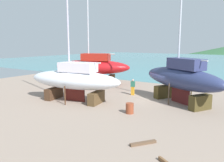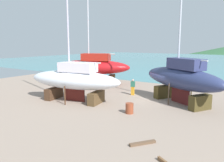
% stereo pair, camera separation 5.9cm
% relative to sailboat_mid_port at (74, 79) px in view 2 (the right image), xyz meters
% --- Properties ---
extents(ground_plane, '(50.94, 50.94, 0.00)m').
position_rel_sailboat_mid_port_xyz_m(ground_plane, '(6.07, 0.68, -2.12)').
color(ground_plane, gray).
extents(sailboat_mid_port, '(9.87, 4.28, 13.95)m').
position_rel_sailboat_mid_port_xyz_m(sailboat_mid_port, '(0.00, 0.00, 0.00)').
color(sailboat_mid_port, '#482F1E').
rests_on(sailboat_mid_port, ground).
extents(sailboat_large_starboard, '(9.33, 6.79, 14.16)m').
position_rel_sailboat_mid_port_xyz_m(sailboat_large_starboard, '(8.72, 4.76, 0.26)').
color(sailboat_large_starboard, '#433719').
rests_on(sailboat_large_starboard, ground).
extents(sailboat_far_slipway, '(10.68, 6.77, 17.56)m').
position_rel_sailboat_mid_port_xyz_m(sailboat_far_slipway, '(-4.35, 8.32, 0.26)').
color(sailboat_far_slipway, brown).
rests_on(sailboat_far_slipway, ground).
extents(worker, '(0.48, 0.33, 1.71)m').
position_rel_sailboat_mid_port_xyz_m(worker, '(3.45, 5.31, -1.23)').
color(worker, orange).
rests_on(worker, ground).
extents(barrel_rust_far, '(0.83, 0.83, 0.83)m').
position_rel_sailboat_mid_port_xyz_m(barrel_rust_far, '(6.28, -0.47, -1.70)').
color(barrel_rust_far, brown).
rests_on(barrel_rust_far, ground).
extents(timber_plank_far, '(1.10, 1.38, 0.15)m').
position_rel_sailboat_mid_port_xyz_m(timber_plank_far, '(9.60, -4.91, -2.04)').
color(timber_plank_far, brown).
rests_on(timber_plank_far, ground).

